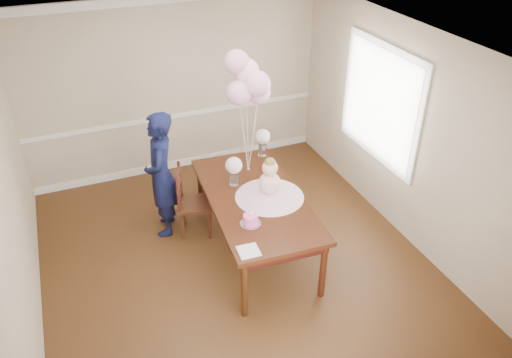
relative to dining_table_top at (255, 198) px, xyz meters
name	(u,v)px	position (x,y,z in m)	size (l,w,h in m)	color
floor	(235,261)	(-0.32, -0.12, -0.79)	(4.50, 5.00, 0.00)	#351D0D
ceiling	(228,47)	(-0.32, -0.12, 1.91)	(4.50, 5.00, 0.02)	white
wall_back	(175,88)	(-0.32, 2.38, 0.56)	(4.50, 0.02, 2.70)	tan
wall_front	(353,338)	(-0.32, -2.62, 0.56)	(4.50, 0.02, 2.70)	tan
wall_left	(10,214)	(-2.57, -0.12, 0.56)	(0.02, 5.00, 2.70)	tan
wall_right	(403,133)	(1.93, -0.12, 0.56)	(0.02, 5.00, 2.70)	tan
chair_rail_trim	(177,116)	(-0.32, 2.37, 0.11)	(4.50, 0.02, 0.07)	white
baseboard_trim	(182,163)	(-0.32, 2.37, -0.73)	(4.50, 0.02, 0.12)	white
window_frame	(380,103)	(1.91, 0.38, 0.76)	(0.02, 1.66, 1.56)	white
window_blinds	(379,103)	(1.89, 0.38, 0.76)	(0.01, 1.50, 1.40)	white
dining_table_top	(255,198)	(0.00, 0.00, 0.00)	(1.08, 2.17, 0.05)	black
table_apron	(255,204)	(0.00, 0.00, -0.08)	(0.98, 2.06, 0.11)	black
table_leg_fl	(244,289)	(-0.52, -0.97, -0.41)	(0.08, 0.08, 0.76)	black
table_leg_fr	(323,270)	(0.39, -1.02, -0.41)	(0.08, 0.08, 0.76)	black
table_leg_bl	(201,190)	(-0.39, 1.02, -0.41)	(0.08, 0.08, 0.76)	black
table_leg_br	(263,179)	(0.52, 0.97, -0.41)	(0.08, 0.08, 0.76)	black
baby_skirt	(270,193)	(0.16, -0.06, 0.08)	(0.82, 0.82, 0.11)	#DFA4C4
baby_torso	(270,183)	(0.16, -0.06, 0.22)	(0.26, 0.26, 0.26)	#FC9FBA
baby_head	(270,168)	(0.16, -0.06, 0.43)	(0.18, 0.18, 0.18)	beige
baby_hair	(270,163)	(0.16, -0.06, 0.49)	(0.13, 0.13, 0.13)	brown
cake_platter	(251,224)	(-0.25, -0.47, 0.03)	(0.24, 0.24, 0.01)	#BBBBBF
birthday_cake	(251,219)	(-0.25, -0.47, 0.09)	(0.16, 0.16, 0.11)	#F64DAB
cake_flower_a	(250,214)	(-0.25, -0.47, 0.16)	(0.03, 0.03, 0.03)	white
cake_flower_b	(253,212)	(-0.21, -0.45, 0.16)	(0.03, 0.03, 0.03)	white
rose_vase_near	(234,179)	(-0.14, 0.33, 0.11)	(0.11, 0.11, 0.17)	silver
roses_near	(234,165)	(-0.14, 0.33, 0.31)	(0.21, 0.21, 0.21)	silver
rose_vase_far	(262,149)	(0.47, 0.89, 0.11)	(0.11, 0.11, 0.17)	silver
roses_far	(262,137)	(0.47, 0.89, 0.31)	(0.21, 0.21, 0.21)	silver
napkin	(249,251)	(-0.44, -0.90, 0.03)	(0.22, 0.22, 0.01)	white
balloon_weight	(248,170)	(0.15, 0.59, 0.04)	(0.04, 0.04, 0.02)	silver
balloon_a	(239,93)	(0.04, 0.59, 1.11)	(0.30, 0.30, 0.30)	#DE9DB8
balloon_b	(258,84)	(0.25, 0.53, 1.22)	(0.30, 0.30, 0.30)	#EFA9CC
balloon_c	(246,71)	(0.17, 0.69, 1.33)	(0.30, 0.30, 0.30)	#FFB4D0
balloon_d	(237,62)	(0.07, 0.72, 1.44)	(0.30, 0.30, 0.30)	#D798A6
balloon_e	(258,92)	(0.31, 0.66, 1.06)	(0.30, 0.30, 0.30)	#FFB4D7
balloon_ribbon_a	(244,139)	(0.09, 0.59, 0.49)	(0.00, 0.00, 0.91)	white
balloon_ribbon_b	(253,135)	(0.20, 0.56, 0.55)	(0.00, 0.00, 1.02)	white
balloon_ribbon_c	(248,129)	(0.16, 0.64, 0.60)	(0.00, 0.00, 1.13)	white
balloon_ribbon_d	(243,125)	(0.11, 0.66, 0.66)	(0.00, 0.00, 1.24)	silver
balloon_ribbon_e	(253,138)	(0.23, 0.63, 0.47)	(0.00, 0.00, 0.86)	silver
dining_chair_seat	(196,204)	(-0.57, 0.65, -0.36)	(0.42, 0.42, 0.05)	#3B1C10
chair_leg_fl	(183,226)	(-0.79, 0.54, -0.58)	(0.04, 0.04, 0.41)	#391D0F
chair_leg_fr	(210,225)	(-0.46, 0.44, -0.58)	(0.04, 0.04, 0.41)	#3A160F
chair_leg_bl	(184,211)	(-0.68, 0.87, -0.58)	(0.04, 0.04, 0.41)	#39200F
chair_leg_br	(210,210)	(-0.35, 0.76, -0.58)	(0.04, 0.04, 0.41)	#3B1B10
chair_back_post_l	(178,194)	(-0.81, 0.55, -0.08)	(0.04, 0.04, 0.54)	#3C1410
chair_back_post_r	(180,179)	(-0.70, 0.88, -0.08)	(0.04, 0.04, 0.54)	#35160E
chair_slat_low	(180,194)	(-0.75, 0.71, -0.19)	(0.03, 0.38, 0.05)	black
chair_slat_mid	(179,184)	(-0.75, 0.71, -0.04)	(0.03, 0.38, 0.05)	#3E1F10
chair_slat_top	(178,174)	(-0.75, 0.71, 0.11)	(0.03, 0.38, 0.05)	#39180F
woman	(161,175)	(-0.93, 0.85, 0.06)	(0.62, 0.41, 1.70)	#0E1233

